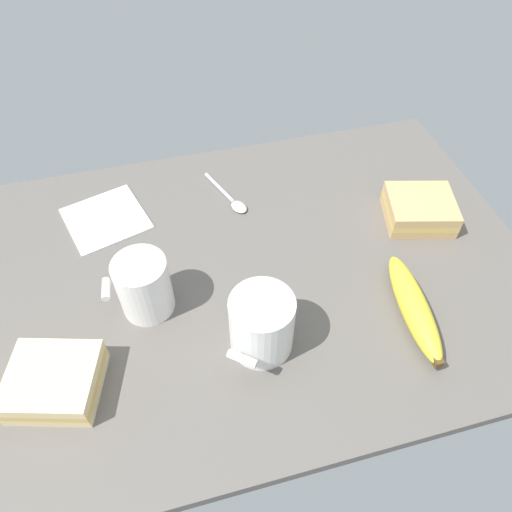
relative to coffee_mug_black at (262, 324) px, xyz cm
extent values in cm
cube|color=#5B5651|center=(2.80, 13.65, -6.07)|extent=(90.00, 64.00, 2.00)
cylinder|color=white|center=(0.03, 0.03, -0.14)|extent=(8.89, 8.89, 9.87)
cylinder|color=black|center=(0.03, 0.03, 4.30)|extent=(7.82, 7.82, 0.40)
cylinder|color=white|center=(-3.81, -4.64, 0.36)|extent=(3.85, 3.47, 1.20)
cylinder|color=white|center=(-14.79, 10.66, -0.18)|extent=(7.80, 7.80, 9.80)
cylinder|color=brown|center=(-14.79, 10.66, 4.22)|extent=(6.86, 6.86, 0.40)
cylinder|color=white|center=(-20.07, 11.09, 0.31)|extent=(1.48, 3.60, 1.20)
cube|color=tan|center=(33.34, 17.38, -4.27)|extent=(13.45, 12.64, 1.60)
cube|color=#D8B259|center=(33.34, 17.38, -2.87)|extent=(13.45, 12.64, 1.20)
cube|color=tan|center=(33.34, 17.38, -1.47)|extent=(13.45, 12.64, 1.60)
cube|color=beige|center=(-28.08, 0.09, -4.27)|extent=(13.82, 13.03, 1.60)
cube|color=#D8B259|center=(-28.08, 0.09, -2.87)|extent=(13.82, 13.03, 1.20)
cube|color=beige|center=(-28.08, 0.09, -1.47)|extent=(13.82, 13.03, 1.60)
ellipsoid|color=yellow|center=(23.04, -0.95, -3.07)|extent=(6.14, 19.63, 4.01)
cube|color=#4C3819|center=(22.02, -10.06, -3.07)|extent=(1.20, 1.20, 1.20)
ellipsoid|color=silver|center=(3.37, 27.91, -4.67)|extent=(3.53, 4.22, 0.80)
cylinder|color=silver|center=(1.03, 34.02, -4.72)|extent=(4.04, 9.11, 0.70)
cube|color=white|center=(-20.17, 31.28, -4.92)|extent=(16.23, 16.23, 0.30)
camera|label=1|loc=(-9.74, -34.04, 55.59)|focal=33.74mm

